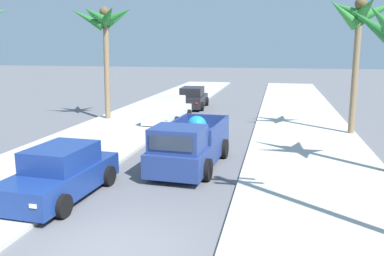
# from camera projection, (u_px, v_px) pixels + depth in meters

# --- Properties ---
(ground_plane) EXTENTS (160.00, 160.00, 0.00)m
(ground_plane) POSITION_uv_depth(u_px,v_px,m) (109.00, 252.00, 8.77)
(ground_plane) COLOR slate
(sidewalk_left) EXTENTS (5.15, 60.00, 0.12)m
(sidewalk_left) POSITION_uv_depth(u_px,v_px,m) (115.00, 130.00, 21.26)
(sidewalk_left) COLOR beige
(sidewalk_left) RESTS_ON ground
(sidewalk_right) EXTENTS (5.15, 60.00, 0.12)m
(sidewalk_right) POSITION_uv_depth(u_px,v_px,m) (306.00, 139.00, 19.25)
(sidewalk_right) COLOR beige
(sidewalk_right) RESTS_ON ground
(curb_left) EXTENTS (0.16, 60.00, 0.10)m
(curb_left) POSITION_uv_depth(u_px,v_px,m) (136.00, 132.00, 21.02)
(curb_left) COLOR silver
(curb_left) RESTS_ON ground
(curb_right) EXTENTS (0.16, 60.00, 0.10)m
(curb_right) POSITION_uv_depth(u_px,v_px,m) (281.00, 138.00, 19.49)
(curb_right) COLOR silver
(curb_right) RESTS_ON ground
(pickup_truck) EXTENTS (2.45, 5.32, 1.80)m
(pickup_truck) POSITION_uv_depth(u_px,v_px,m) (190.00, 146.00, 14.82)
(pickup_truck) COLOR navy
(pickup_truck) RESTS_ON ground
(car_left_near) EXTENTS (2.17, 4.32, 1.54)m
(car_left_near) POSITION_uv_depth(u_px,v_px,m) (192.00, 98.00, 29.41)
(car_left_near) COLOR black
(car_left_near) RESTS_ON ground
(car_right_near) EXTENTS (2.21, 4.34, 1.54)m
(car_right_near) POSITION_uv_depth(u_px,v_px,m) (61.00, 174.00, 11.90)
(car_right_near) COLOR navy
(car_right_near) RESTS_ON ground
(car_left_mid) EXTENTS (2.18, 4.33, 1.54)m
(car_left_mid) POSITION_uv_depth(u_px,v_px,m) (168.00, 111.00, 23.62)
(car_left_mid) COLOR silver
(car_left_mid) RESTS_ON ground
(palm_tree_right_mid) EXTENTS (3.79, 3.62, 6.80)m
(palm_tree_right_mid) POSITION_uv_depth(u_px,v_px,m) (104.00, 24.00, 23.61)
(palm_tree_right_mid) COLOR #846B4C
(palm_tree_right_mid) RESTS_ON ground
(palm_tree_left_back) EXTENTS (3.67, 3.34, 6.82)m
(palm_tree_left_back) POSITION_uv_depth(u_px,v_px,m) (360.00, 21.00, 19.33)
(palm_tree_left_back) COLOR #846B4C
(palm_tree_left_back) RESTS_ON ground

